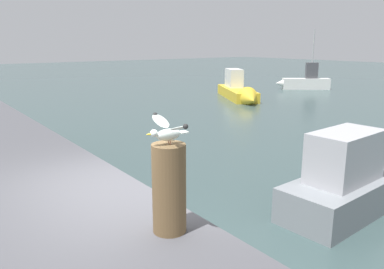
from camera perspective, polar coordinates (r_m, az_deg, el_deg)
mooring_post at (r=3.41m, az=-3.41°, el=-8.01°), size 0.30×0.30×0.81m
seagull at (r=3.25m, az=-3.60°, el=0.59°), size 0.61×0.39×0.23m
boat_white at (r=27.95m, az=16.23°, el=7.53°), size 2.80×3.33×4.03m
boat_yellow at (r=22.28m, az=7.03°, el=6.37°), size 5.58×3.77×1.91m
boat_grey at (r=8.75m, az=24.72°, el=-5.61°), size 1.43×4.92×1.77m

